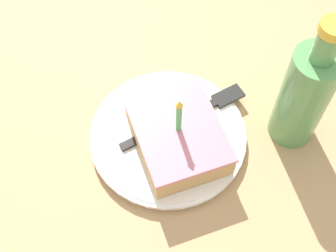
# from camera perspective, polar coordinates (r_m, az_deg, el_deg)

# --- Properties ---
(ground_plane) EXTENTS (2.40, 2.40, 0.04)m
(ground_plane) POSITION_cam_1_polar(r_m,az_deg,el_deg) (0.68, -2.03, -3.52)
(ground_plane) COLOR tan
(ground_plane) RESTS_ON ground
(plate) EXTENTS (0.22, 0.22, 0.02)m
(plate) POSITION_cam_1_polar(r_m,az_deg,el_deg) (0.66, -0.00, -1.25)
(plate) COLOR white
(plate) RESTS_ON ground_plane
(cake_slice) EXTENTS (0.11, 0.14, 0.11)m
(cake_slice) POSITION_cam_1_polar(r_m,az_deg,el_deg) (0.63, 1.25, -1.29)
(cake_slice) COLOR tan
(cake_slice) RESTS_ON plate
(fork) EXTENTS (0.20, 0.05, 0.00)m
(fork) POSITION_cam_1_polar(r_m,az_deg,el_deg) (0.67, 2.89, 1.51)
(fork) COLOR #262626
(fork) RESTS_ON plate
(bottle) EXTENTS (0.06, 0.06, 0.22)m
(bottle) POSITION_cam_1_polar(r_m,az_deg,el_deg) (0.63, 16.35, 3.72)
(bottle) COLOR #599959
(bottle) RESTS_ON ground_plane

